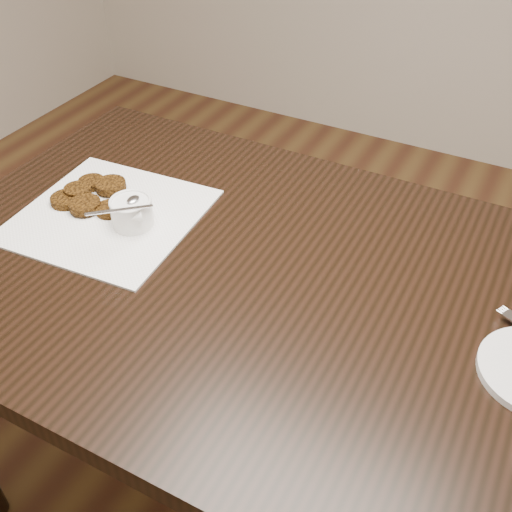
{
  "coord_description": "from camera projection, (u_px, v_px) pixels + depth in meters",
  "views": [
    {
      "loc": [
        0.37,
        -0.67,
        1.46
      ],
      "look_at": [
        -0.01,
        0.04,
        0.8
      ],
      "focal_mm": 42.86,
      "sensor_mm": 36.0,
      "label": 1
    }
  ],
  "objects": [
    {
      "name": "table",
      "position": [
        263.0,
        407.0,
        1.31
      ],
      "size": [
        1.3,
        0.84,
        0.75
      ],
      "primitive_type": "cube",
      "color": "black",
      "rests_on": "floor"
    },
    {
      "name": "napkin",
      "position": [
        110.0,
        215.0,
        1.21
      ],
      "size": [
        0.36,
        0.36,
        0.0
      ],
      "primitive_type": "cube",
      "rotation": [
        0.0,
        0.0,
        0.07
      ],
      "color": "white",
      "rests_on": "table"
    },
    {
      "name": "sauce_ramekin",
      "position": [
        130.0,
        200.0,
        1.15
      ],
      "size": [
        0.13,
        0.13,
        0.11
      ],
      "primitive_type": null,
      "rotation": [
        0.0,
        0.0,
        -0.29
      ],
      "color": "white",
      "rests_on": "napkin"
    },
    {
      "name": "patty_cluster",
      "position": [
        87.0,
        195.0,
        1.24
      ],
      "size": [
        0.28,
        0.28,
        0.02
      ],
      "primitive_type": null,
      "rotation": [
        0.0,
        0.0,
        0.41
      ],
      "color": "#5E350C",
      "rests_on": "napkin"
    }
  ]
}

